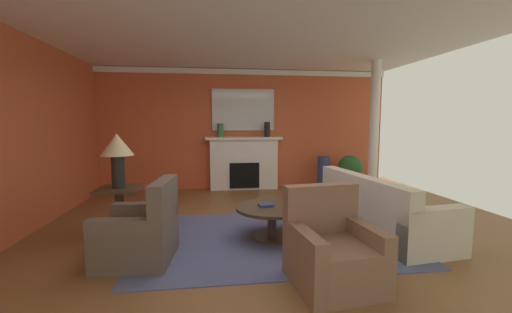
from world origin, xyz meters
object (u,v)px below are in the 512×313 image
object	(u,v)px
armchair_near_window	(141,235)
armchair_facing_fireplace	(332,254)
mantel_mirror	(243,110)
coffee_table	(272,214)
vase_tall_corner	(323,173)
fireplace	(244,165)
sofa	(380,213)
side_table	(120,209)
potted_plant	(350,169)
vase_mantel_right	(267,129)
table_lamp	(117,150)
vase_mantel_left	(220,130)

from	to	relation	value
armchair_near_window	armchair_facing_fireplace	xyz separation A→B (m)	(2.01, -0.79, 0.00)
mantel_mirror	coffee_table	size ratio (longest dim) A/B	1.48
armchair_near_window	coffee_table	xyz separation A→B (m)	(1.64, 0.52, 0.03)
armchair_facing_fireplace	coffee_table	world-z (taller)	armchair_facing_fireplace
mantel_mirror	vase_tall_corner	world-z (taller)	mantel_mirror
fireplace	sofa	world-z (taller)	fireplace
side_table	potted_plant	distance (m)	5.13
sofa	vase_mantel_right	size ratio (longest dim) A/B	6.21
vase_tall_corner	table_lamp	bearing A→B (deg)	-145.93
armchair_near_window	vase_tall_corner	world-z (taller)	armchair_near_window
armchair_near_window	vase_mantel_left	xyz separation A→B (m)	(1.00, 3.72, 1.11)
armchair_near_window	vase_mantel_right	world-z (taller)	vase_mantel_right
armchair_facing_fireplace	potted_plant	distance (m)	4.59
armchair_near_window	vase_mantel_right	distance (m)	4.42
armchair_near_window	potted_plant	size ratio (longest dim) A/B	1.14
mantel_mirror	vase_tall_corner	xyz separation A→B (m)	(1.87, -0.42, -1.50)
armchair_near_window	armchair_facing_fireplace	distance (m)	2.16
fireplace	coffee_table	world-z (taller)	fireplace
mantel_mirror	vase_tall_corner	size ratio (longest dim) A/B	1.85
coffee_table	table_lamp	xyz separation A→B (m)	(-2.10, 0.33, 0.89)
fireplace	vase_mantel_right	xyz separation A→B (m)	(0.55, -0.05, 0.84)
mantel_mirror	armchair_facing_fireplace	world-z (taller)	mantel_mirror
vase_mantel_right	armchair_near_window	bearing A→B (deg)	-119.44
fireplace	armchair_facing_fireplace	distance (m)	4.59
vase_tall_corner	vase_mantel_right	bearing A→B (deg)	169.25
vase_tall_corner	vase_mantel_left	world-z (taller)	vase_mantel_left
mantel_mirror	table_lamp	bearing A→B (deg)	-123.50
armchair_facing_fireplace	side_table	world-z (taller)	armchair_facing_fireplace
fireplace	vase_mantel_left	bearing A→B (deg)	-174.84
table_lamp	vase_mantel_left	xyz separation A→B (m)	(1.47, 2.88, 0.19)
mantel_mirror	vase_mantel_left	distance (m)	0.75
coffee_table	side_table	xyz separation A→B (m)	(-2.10, 0.33, 0.06)
vase_mantel_left	table_lamp	bearing A→B (deg)	-117.00
coffee_table	armchair_near_window	bearing A→B (deg)	-162.48
mantel_mirror	vase_mantel_right	distance (m)	0.74
fireplace	armchair_facing_fireplace	world-z (taller)	fireplace
vase_mantel_right	potted_plant	bearing A→B (deg)	-11.47
sofa	side_table	distance (m)	3.72
vase_mantel_left	coffee_table	bearing A→B (deg)	-78.79
vase_tall_corner	potted_plant	xyz separation A→B (m)	(0.60, -0.14, 0.09)
fireplace	potted_plant	bearing A→B (deg)	-10.08
coffee_table	vase_mantel_right	xyz separation A→B (m)	(0.46, 3.21, 1.10)
mantel_mirror	armchair_near_window	world-z (taller)	mantel_mirror
side_table	armchair_facing_fireplace	bearing A→B (deg)	-33.48
armchair_near_window	side_table	distance (m)	0.97
coffee_table	vase_mantel_right	size ratio (longest dim) A/B	2.83
coffee_table	sofa	bearing A→B (deg)	0.20
potted_plant	coffee_table	bearing A→B (deg)	-130.19
fireplace	potted_plant	xyz separation A→B (m)	(2.47, -0.44, -0.10)
coffee_table	table_lamp	size ratio (longest dim) A/B	1.33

